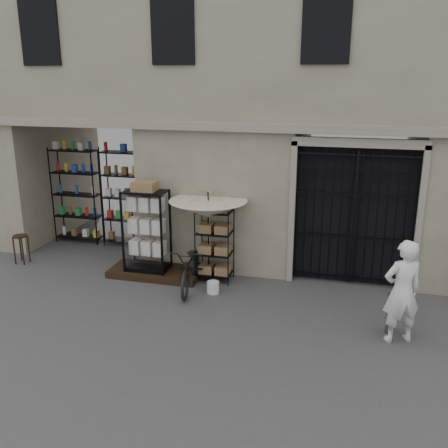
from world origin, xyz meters
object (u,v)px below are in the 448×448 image
(wooden_stool, at_px, (21,248))
(market_umbrella, at_px, (208,204))
(shopkeeper, at_px, (396,340))
(steel_bollard, at_px, (390,313))
(wire_rack, at_px, (215,245))
(display_cabinet, at_px, (147,235))
(bicycle, at_px, (191,288))
(white_bucket, at_px, (213,287))

(wooden_stool, bearing_deg, market_umbrella, 1.82)
(wooden_stool, height_order, shopkeeper, wooden_stool)
(market_umbrella, distance_m, steel_bollard, 4.15)
(wooden_stool, xyz_separation_m, steel_bollard, (8.18, -1.34, 0.01))
(wire_rack, distance_m, steel_bollard, 3.84)
(steel_bollard, bearing_deg, wire_rack, 157.13)
(wire_rack, height_order, shopkeeper, wire_rack)
(wire_rack, distance_m, market_umbrella, 0.89)
(display_cabinet, relative_size, bicycle, 1.06)
(wire_rack, distance_m, wooden_stool, 4.69)
(white_bucket, xyz_separation_m, wooden_stool, (-4.82, 0.52, 0.24))
(display_cabinet, distance_m, shopkeeper, 5.44)
(wire_rack, relative_size, steel_bollard, 2.25)
(shopkeeper, bearing_deg, steel_bollard, -85.59)
(bicycle, height_order, wooden_stool, bicycle)
(steel_bollard, bearing_deg, bicycle, 166.39)
(shopkeeper, bearing_deg, wire_rack, -48.55)
(market_umbrella, relative_size, white_bucket, 9.31)
(market_umbrella, height_order, steel_bollard, market_umbrella)
(steel_bollard, bearing_deg, wooden_stool, 170.70)
(wire_rack, relative_size, white_bucket, 6.53)
(display_cabinet, relative_size, market_umbrella, 0.82)
(display_cabinet, xyz_separation_m, wire_rack, (1.48, 0.14, -0.14))
(white_bucket, bearing_deg, steel_bollard, -13.70)
(bicycle, bearing_deg, market_umbrella, 58.72)
(wooden_stool, bearing_deg, shopkeeper, -10.71)
(white_bucket, relative_size, bicycle, 0.14)
(shopkeeper, bearing_deg, display_cabinet, -40.43)
(market_umbrella, bearing_deg, shopkeeper, -24.47)
(bicycle, xyz_separation_m, steel_bollard, (3.88, -0.94, 0.36))
(wire_rack, height_order, steel_bollard, wire_rack)
(market_umbrella, distance_m, bicycle, 1.78)
(wire_rack, height_order, wooden_stool, wire_rack)
(wooden_stool, bearing_deg, white_bucket, -6.15)
(display_cabinet, distance_m, wooden_stool, 3.24)
(wire_rack, relative_size, wooden_stool, 2.42)
(shopkeeper, bearing_deg, white_bucket, -40.10)
(wire_rack, xyz_separation_m, steel_bollard, (3.51, -1.48, -0.44))
(display_cabinet, height_order, white_bucket, display_cabinet)
(market_umbrella, xyz_separation_m, shopkeeper, (3.77, -1.72, -1.68))
(white_bucket, xyz_separation_m, steel_bollard, (3.37, -0.82, 0.24))
(market_umbrella, distance_m, white_bucket, 1.72)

